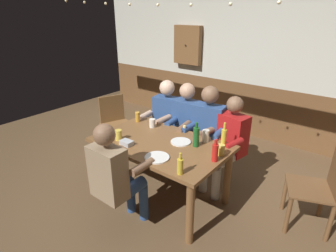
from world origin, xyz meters
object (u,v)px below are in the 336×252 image
plate_0 (181,142)px  pint_glass_0 (152,123)px  chair_empty_near_right (115,122)px  plate_1 (157,157)px  bottle_3 (215,152)px  bottle_1 (196,137)px  person_1 (183,125)px  dining_table (161,151)px  person_0 (165,120)px  chair_empty_near_left (320,188)px  person_4 (115,175)px  bottle_0 (224,136)px  condiment_caddy (127,143)px  person_3 (227,141)px  pint_glass_3 (138,117)px  table_candle (184,129)px  pint_glass_4 (206,136)px  bottle_2 (180,166)px  wall_dart_cabinet (188,45)px  pint_glass_2 (119,135)px  pint_glass_1 (221,150)px  person_2 (206,130)px

plate_0 → pint_glass_0: bearing=166.4°
pint_glass_0 → chair_empty_near_right: bearing=166.1°
plate_1 → bottle_3: bottle_3 is taller
bottle_1 → person_1: bearing=135.7°
dining_table → plate_0: size_ratio=6.67×
person_0 → chair_empty_near_left: bearing=169.3°
person_4 → bottle_0: (0.58, 1.07, 0.18)m
plate_0 → pint_glass_0: size_ratio=2.05×
condiment_caddy → person_1: bearing=85.4°
chair_empty_near_right → plate_0: 1.61m
person_3 → bottle_1: 0.57m
person_4 → pint_glass_3: bearing=122.8°
dining_table → chair_empty_near_right: chair_empty_near_right is taller
plate_0 → plate_1: 0.43m
chair_empty_near_right → bottle_1: size_ratio=3.16×
person_0 → pint_glass_3: 0.45m
pint_glass_0 → bottle_1: bearing=-7.8°
table_candle → bottle_0: 0.53m
dining_table → pint_glass_4: pint_glass_4 is taller
table_candle → bottle_0: bearing=-0.6°
bottle_2 → pint_glass_4: bearing=102.8°
chair_empty_near_left → bottle_1: (-1.19, -0.44, 0.38)m
table_candle → wall_dart_cabinet: bearing=124.0°
pint_glass_2 → pint_glass_3: (-0.22, 0.53, 0.01)m
person_0 → pint_glass_1: size_ratio=10.72×
bottle_3 → pint_glass_3: 1.34m
pint_glass_2 → chair_empty_near_right: bearing=141.1°
person_3 → chair_empty_near_left: bearing=-172.8°
dining_table → wall_dart_cabinet: (-1.23, 2.30, 0.87)m
table_candle → bottle_2: bottle_2 is taller
plate_0 → bottle_3: bottle_3 is taller
person_1 → pint_glass_3: person_1 is taller
person_4 → pint_glass_1: bearing=50.7°
person_4 → bottle_0: size_ratio=4.79×
bottle_2 → pint_glass_1: bearing=77.3°
person_4 → table_candle: size_ratio=15.16×
plate_0 → bottle_0: bottle_0 is taller
chair_empty_near_right → pint_glass_3: size_ratio=6.68×
table_candle → bottle_1: size_ratio=0.29×
person_1 → plate_1: bearing=110.5°
condiment_caddy → pint_glass_0: (-0.10, 0.54, 0.03)m
plate_0 → condiment_caddy: bearing=-136.2°
person_0 → bottle_3: size_ratio=5.27×
dining_table → pint_glass_4: bearing=39.8°
bottle_2 → pint_glass_2: size_ratio=1.76×
person_2 → person_3: person_2 is taller
table_candle → bottle_1: 0.40m
bottle_2 → pint_glass_0: 1.11m
bottle_0 → pint_glass_0: bottle_0 is taller
plate_0 → pint_glass_3: size_ratio=1.71×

